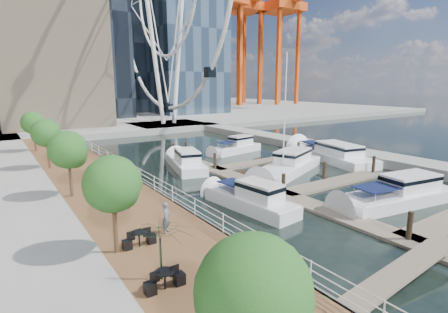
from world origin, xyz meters
name	(u,v)px	position (x,y,z in m)	size (l,w,h in m)	color
ground	(344,242)	(0.00, 0.00, 0.00)	(520.00, 520.00, 0.00)	black
boardwalk	(104,193)	(-9.00, 15.00, 0.50)	(6.00, 60.00, 1.00)	brown
seawall	(141,187)	(-6.00, 15.00, 0.50)	(0.25, 60.00, 1.00)	#595954
land_far	(51,112)	(0.00, 102.00, 0.50)	(200.00, 114.00, 1.00)	gray
breakwater	(314,146)	(20.00, 20.00, 0.50)	(4.00, 60.00, 1.00)	gray
pier	(169,126)	(14.00, 52.00, 0.50)	(14.00, 12.00, 1.00)	gray
railing	(139,175)	(-6.10, 15.00, 1.52)	(0.10, 60.00, 1.05)	white
floating_docks	(308,175)	(7.97, 9.98, 0.49)	(16.00, 34.00, 2.60)	#6D6051
port_cranes	(248,53)	(67.67, 95.67, 20.00)	(40.00, 52.00, 38.00)	#D84C14
street_trees	(68,150)	(-11.40, 14.00, 4.29)	(2.60, 42.60, 4.60)	#3F2B1C
cafe_tables	(201,303)	(-10.40, -2.00, 1.37)	(2.50, 13.70, 0.74)	black
yacht_foreground	(397,204)	(8.60, 1.86, 0.00)	(2.93, 10.94, 2.15)	white
pedestrian_near	(166,217)	(-8.53, 4.70, 1.84)	(0.61, 0.40, 1.68)	#4D5667
pedestrian_mid	(107,164)	(-7.67, 18.32, 1.99)	(0.96, 0.75, 1.98)	gray
pedestrian_far	(71,147)	(-8.48, 28.81, 1.98)	(1.14, 0.48, 1.95)	#2F313B
moored_yachts	(294,174)	(8.65, 12.41, 0.00)	(22.89, 35.06, 11.50)	white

